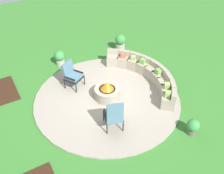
# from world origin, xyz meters

# --- Properties ---
(ground_plane) EXTENTS (24.00, 24.00, 0.00)m
(ground_plane) POSITION_xyz_m (0.00, 0.00, 0.00)
(ground_plane) COLOR #387A2D
(patio_circle) EXTENTS (5.24, 5.24, 0.06)m
(patio_circle) POSITION_xyz_m (0.00, 0.00, 0.03)
(patio_circle) COLOR #9E9384
(patio_circle) RESTS_ON ground_plane
(mulch_bed_left) EXTENTS (1.61, 1.04, 0.04)m
(mulch_bed_left) POSITION_xyz_m (-2.36, -3.25, 0.02)
(mulch_bed_left) COLOR #382114
(mulch_bed_left) RESTS_ON ground_plane
(fire_pit) EXTENTS (0.91, 0.91, 0.67)m
(fire_pit) POSITION_xyz_m (0.00, 0.00, 0.32)
(fire_pit) COLOR #9E937F
(fire_pit) RESTS_ON patio_circle
(curved_stone_bench) EXTENTS (3.86, 1.45, 0.67)m
(curved_stone_bench) POSITION_xyz_m (-0.17, 1.84, 0.34)
(curved_stone_bench) COLOR #9E937F
(curved_stone_bench) RESTS_ON patio_circle
(lounge_chair_front_left) EXTENTS (0.78, 0.79, 1.04)m
(lounge_chair_front_left) POSITION_xyz_m (-1.25, -0.80, 0.60)
(lounge_chair_front_left) COLOR black
(lounge_chair_front_left) RESTS_ON patio_circle
(lounge_chair_front_right) EXTENTS (0.77, 0.71, 1.13)m
(lounge_chair_front_right) POSITION_xyz_m (1.39, -0.55, 0.63)
(lounge_chair_front_right) COLOR black
(lounge_chair_front_right) RESTS_ON patio_circle
(potted_plant_0) EXTENTS (0.48, 0.48, 0.77)m
(potted_plant_0) POSITION_xyz_m (-2.77, 2.27, 0.41)
(potted_plant_0) COLOR #A89E8E
(potted_plant_0) RESTS_ON ground_plane
(potted_plant_1) EXTENTS (0.39, 0.39, 0.56)m
(potted_plant_1) POSITION_xyz_m (2.75, 1.44, 0.31)
(potted_plant_1) COLOR #605B56
(potted_plant_1) RESTS_ON ground_plane
(potted_plant_2) EXTENTS (0.45, 0.45, 0.66)m
(potted_plant_2) POSITION_xyz_m (-2.98, -0.65, 0.36)
(potted_plant_2) COLOR #A89E8E
(potted_plant_2) RESTS_ON ground_plane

